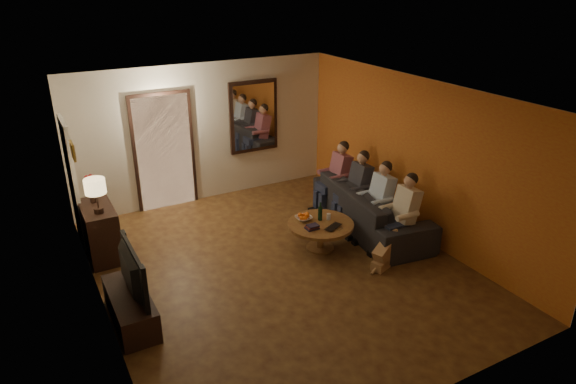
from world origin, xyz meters
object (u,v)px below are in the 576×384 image
tv (125,273)px  bowl (304,218)px  dog (386,250)px  tv_stand (131,308)px  sofa (371,207)px  person_d (337,179)px  person_b (378,203)px  table_lamp (96,196)px  person_c (356,190)px  person_a (402,217)px  laptop (336,228)px  dresser (100,232)px  wine_bottle (320,211)px  coffee_table (320,236)px

tv → bowl: 2.98m
dog → tv_stand: bearing=152.5°
sofa → person_d: bearing=13.8°
person_b → bowl: bearing=166.3°
table_lamp → tv_stand: table_lamp is taller
tv_stand → person_c: size_ratio=1.01×
tv → bowl: bearing=-77.2°
tv_stand → person_a: size_ratio=1.01×
tv → person_d: size_ratio=0.90×
tv → person_a: bearing=-93.3°
person_a → dog: (-0.48, -0.24, -0.32)m
sofa → laptop: (-1.05, -0.50, 0.09)m
tv_stand → tv: size_ratio=1.12×
person_b → dresser: bearing=160.0°
tv_stand → person_b: person_b is taller
person_d → dog: person_d is taller
dresser → bowl: 3.14m
sofa → wine_bottle: bearing=103.6°
person_c → laptop: 1.25m
dog → coffee_table: size_ratio=0.54×
person_d → wine_bottle: bearing=-134.4°
tv → sofa: bearing=-81.1°
tv_stand → laptop: 3.19m
tv_stand → wine_bottle: wine_bottle is taller
person_b → dog: size_ratio=2.14×
person_a → wine_bottle: bearing=142.0°
tv_stand → laptop: bearing=2.9°
sofa → coffee_table: bearing=108.3°
sofa → person_c: (-0.10, 0.30, 0.22)m
dresser → person_d: bearing=-4.2°
table_lamp → tv: (0.00, -1.65, -0.39)m
dresser → table_lamp: bearing=-90.0°
person_a → coffee_table: person_a is taller
dresser → sofa: 4.40m
person_c → dog: 1.55m
person_d → wine_bottle: size_ratio=3.87×
person_c → tv_stand: bearing=-166.9°
dog → bowl: bearing=103.2°
sofa → wine_bottle: (-1.10, -0.12, 0.23)m
person_c → coffee_table: bearing=-153.7°
dog → bowl: size_ratio=2.16×
dresser → person_a: person_a is taller
table_lamp → tv_stand: 1.88m
person_c → sofa: bearing=-71.6°
tv_stand → sofa: 4.28m
person_c → laptop: person_c is taller
person_c → wine_bottle: 1.08m
dresser → person_b: 4.40m
tv → person_d: person_d is taller
person_c → coffee_table: person_c is taller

